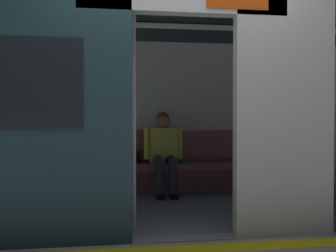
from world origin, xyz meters
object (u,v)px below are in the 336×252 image
train_car (159,79)px  book (185,161)px  bench_seat (153,170)px  person_seated (164,148)px  handbag (131,157)px  grab_pole_door (134,117)px

train_car → book: size_ratio=29.09×
bench_seat → book: bearing=-171.0°
book → bench_seat: bearing=3.5°
train_car → bench_seat: (-0.06, -1.05, -1.20)m
person_seated → handbag: bearing=-15.5°
book → grab_pole_door: 2.18m
person_seated → book: (-0.34, -0.13, -0.21)m
train_car → bench_seat: train_car is taller
train_car → handbag: bearing=-77.8°
bench_seat → handbag: size_ratio=10.72×
book → train_car: bearing=58.9°
handbag → grab_pole_door: bearing=86.9°
bench_seat → handbag: bearing=-13.2°
book → grab_pole_door: bearing=59.2°
bench_seat → handbag: (0.30, -0.07, 0.19)m
bench_seat → book: (-0.49, -0.08, 0.11)m
person_seated → book: 0.42m
train_car → person_seated: train_car is taller
person_seated → grab_pole_door: size_ratio=0.53×
grab_pole_door → person_seated: bearing=-107.5°
handbag → bench_seat: bearing=166.8°
bench_seat → person_seated: (-0.15, 0.05, 0.32)m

